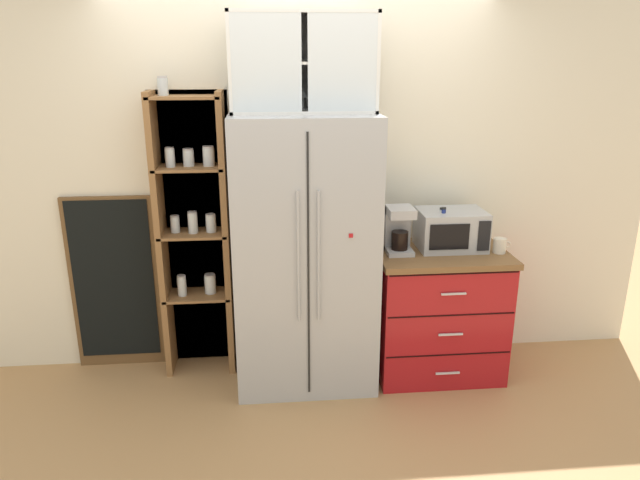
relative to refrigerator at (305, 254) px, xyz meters
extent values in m
plane|color=tan|center=(0.00, -0.03, -0.90)|extent=(10.71, 10.71, 0.00)
cube|color=silver|center=(0.00, 0.37, 0.38)|extent=(5.01, 0.10, 2.55)
cube|color=#ADAFB5|center=(0.00, 0.00, 0.00)|extent=(0.90, 0.64, 1.80)
cube|color=black|center=(0.00, -0.32, 0.00)|extent=(0.01, 0.01, 1.66)
cylinder|color=#ADAFB5|center=(-0.06, -0.33, 0.09)|extent=(0.02, 0.02, 0.81)
cylinder|color=#ADAFB5|center=(0.06, -0.33, 0.09)|extent=(0.02, 0.02, 0.81)
cube|color=red|center=(0.25, -0.32, 0.22)|extent=(0.02, 0.01, 0.02)
cube|color=brown|center=(-0.73, 0.34, 0.06)|extent=(0.51, 0.04, 1.92)
cube|color=olive|center=(-0.94, 0.19, 0.06)|extent=(0.04, 0.25, 1.92)
cube|color=olive|center=(-0.51, 0.19, 0.06)|extent=(0.04, 0.25, 1.92)
cube|color=olive|center=(-0.73, 0.19, -0.35)|extent=(0.45, 0.25, 0.02)
cylinder|color=silver|center=(-0.83, 0.18, -0.27)|extent=(0.06, 0.06, 0.13)
cylinder|color=beige|center=(-0.83, 0.18, -0.29)|extent=(0.05, 0.05, 0.09)
cylinder|color=#B2B2B7|center=(-0.83, 0.18, -0.20)|extent=(0.06, 0.06, 0.01)
cylinder|color=silver|center=(-0.64, 0.20, -0.27)|extent=(0.08, 0.08, 0.12)
cylinder|color=white|center=(-0.64, 0.20, -0.29)|extent=(0.07, 0.07, 0.08)
cylinder|color=#B2B2B7|center=(-0.64, 0.20, -0.21)|extent=(0.07, 0.07, 0.01)
cube|color=olive|center=(-0.73, 0.19, 0.10)|extent=(0.45, 0.25, 0.02)
cylinder|color=silver|center=(-0.85, 0.21, 0.16)|extent=(0.06, 0.06, 0.10)
cylinder|color=white|center=(-0.85, 0.21, 0.14)|extent=(0.05, 0.05, 0.07)
cylinder|color=#B2B2B7|center=(-0.85, 0.21, 0.22)|extent=(0.06, 0.06, 0.01)
cylinder|color=silver|center=(-0.73, 0.18, 0.17)|extent=(0.06, 0.06, 0.13)
cylinder|color=#2D2D2D|center=(-0.73, 0.18, 0.15)|extent=(0.05, 0.05, 0.09)
cylinder|color=#B2B2B7|center=(-0.73, 0.18, 0.25)|extent=(0.06, 0.06, 0.01)
cylinder|color=silver|center=(-0.61, 0.20, 0.16)|extent=(0.07, 0.07, 0.11)
cylinder|color=#E0C67F|center=(-0.61, 0.20, 0.15)|extent=(0.06, 0.06, 0.08)
cylinder|color=#B2B2B7|center=(-0.61, 0.20, 0.22)|extent=(0.06, 0.06, 0.01)
cube|color=olive|center=(-0.73, 0.19, 0.54)|extent=(0.45, 0.25, 0.02)
cylinder|color=silver|center=(-0.84, 0.18, 0.61)|extent=(0.06, 0.06, 0.11)
cylinder|color=#CCB78C|center=(-0.84, 0.18, 0.59)|extent=(0.05, 0.05, 0.08)
cylinder|color=#B2B2B7|center=(-0.84, 0.18, 0.67)|extent=(0.06, 0.06, 0.01)
cylinder|color=silver|center=(-0.73, 0.21, 0.60)|extent=(0.07, 0.07, 0.10)
cylinder|color=#382316|center=(-0.73, 0.21, 0.59)|extent=(0.06, 0.06, 0.07)
cylinder|color=#B2B2B7|center=(-0.73, 0.21, 0.66)|extent=(0.07, 0.07, 0.01)
cylinder|color=silver|center=(-0.60, 0.20, 0.61)|extent=(0.07, 0.07, 0.12)
cylinder|color=brown|center=(-0.60, 0.20, 0.59)|extent=(0.06, 0.06, 0.08)
cylinder|color=#B2B2B7|center=(-0.60, 0.20, 0.67)|extent=(0.07, 0.07, 0.01)
cube|color=olive|center=(-0.73, 0.19, 0.98)|extent=(0.45, 0.25, 0.02)
cylinder|color=silver|center=(-0.86, 0.21, 1.05)|extent=(0.07, 0.07, 0.11)
cylinder|color=#B77A38|center=(-0.86, 0.21, 1.03)|extent=(0.06, 0.06, 0.07)
cylinder|color=#B2B2B7|center=(-0.86, 0.21, 1.10)|extent=(0.06, 0.06, 0.01)
cube|color=#A8161C|center=(0.91, 0.02, -0.48)|extent=(0.85, 0.60, 0.85)
cube|color=brown|center=(0.91, 0.02, -0.03)|extent=(0.88, 0.63, 0.04)
cube|color=black|center=(0.91, -0.29, -0.63)|extent=(0.83, 0.00, 0.01)
cube|color=silver|center=(0.91, -0.30, -0.76)|extent=(0.16, 0.01, 0.01)
cube|color=black|center=(0.91, -0.29, -0.35)|extent=(0.83, 0.00, 0.01)
cube|color=silver|center=(0.91, -0.30, -0.48)|extent=(0.16, 0.01, 0.01)
cube|color=black|center=(0.91, -0.29, -0.06)|extent=(0.83, 0.00, 0.01)
cube|color=silver|center=(0.91, -0.30, -0.19)|extent=(0.16, 0.01, 0.01)
cube|color=#ADAFB5|center=(0.99, 0.07, 0.12)|extent=(0.44, 0.32, 0.26)
cube|color=black|center=(0.93, -0.10, 0.12)|extent=(0.26, 0.01, 0.17)
cube|color=black|center=(1.16, -0.10, 0.12)|extent=(0.08, 0.01, 0.20)
cube|color=#B7B7BC|center=(0.62, 0.00, 0.00)|extent=(0.17, 0.20, 0.03)
cube|color=#B7B7BC|center=(0.62, 0.07, 0.14)|extent=(0.17, 0.06, 0.30)
cube|color=#B7B7BC|center=(0.62, 0.00, 0.27)|extent=(0.17, 0.20, 0.06)
cylinder|color=black|center=(0.62, -0.01, 0.08)|extent=(0.11, 0.11, 0.12)
cylinder|color=silver|center=(1.28, -0.06, 0.04)|extent=(0.08, 0.08, 0.10)
torus|color=silver|center=(1.34, -0.06, 0.04)|extent=(0.05, 0.01, 0.05)
cylinder|color=#2D2D33|center=(0.91, -0.05, 0.03)|extent=(0.08, 0.08, 0.09)
torus|color=#2D2D33|center=(0.97, -0.05, 0.03)|extent=(0.05, 0.01, 0.05)
cylinder|color=navy|center=(0.91, 0.02, 0.09)|extent=(0.07, 0.07, 0.22)
cone|color=navy|center=(0.91, 0.02, 0.21)|extent=(0.07, 0.07, 0.04)
cylinder|color=navy|center=(0.91, 0.02, 0.24)|extent=(0.03, 0.03, 0.07)
cylinder|color=black|center=(0.91, 0.02, 0.28)|extent=(0.03, 0.03, 0.01)
cylinder|color=silver|center=(0.91, 0.06, 0.09)|extent=(0.07, 0.07, 0.20)
cone|color=silver|center=(0.91, 0.06, 0.20)|extent=(0.07, 0.07, 0.04)
cylinder|color=silver|center=(0.91, 0.06, 0.23)|extent=(0.03, 0.03, 0.07)
cylinder|color=black|center=(0.91, 0.06, 0.27)|extent=(0.03, 0.03, 0.01)
cube|color=silver|center=(0.00, 0.17, 1.19)|extent=(0.87, 0.02, 0.58)
cube|color=silver|center=(0.00, 0.02, 1.47)|extent=(0.87, 0.32, 0.02)
cube|color=silver|center=(0.00, 0.02, 0.91)|extent=(0.87, 0.32, 0.02)
cube|color=silver|center=(-0.42, 0.02, 1.19)|extent=(0.02, 0.32, 0.58)
cube|color=silver|center=(0.42, 0.02, 1.19)|extent=(0.02, 0.32, 0.58)
cube|color=silver|center=(0.00, 0.02, 1.19)|extent=(0.84, 0.30, 0.02)
cube|color=silver|center=(-0.22, -0.13, 1.19)|extent=(0.40, 0.01, 0.54)
cube|color=silver|center=(0.22, -0.13, 1.19)|extent=(0.40, 0.01, 0.54)
cylinder|color=silver|center=(-0.30, 0.02, 0.92)|extent=(0.05, 0.05, 0.00)
cylinder|color=silver|center=(-0.30, 0.02, 0.95)|extent=(0.01, 0.01, 0.07)
cone|color=silver|center=(-0.30, 0.02, 1.01)|extent=(0.06, 0.06, 0.05)
cylinder|color=silver|center=(0.00, 0.02, 0.92)|extent=(0.05, 0.05, 0.00)
cylinder|color=silver|center=(0.00, 0.02, 0.95)|extent=(0.01, 0.01, 0.07)
cone|color=silver|center=(0.00, 0.02, 1.01)|extent=(0.06, 0.06, 0.05)
cylinder|color=silver|center=(0.30, 0.02, 0.92)|extent=(0.05, 0.05, 0.00)
cylinder|color=silver|center=(0.30, 0.02, 0.95)|extent=(0.01, 0.01, 0.07)
cone|color=silver|center=(0.30, 0.02, 1.01)|extent=(0.06, 0.06, 0.05)
cylinder|color=white|center=(-0.26, 0.02, 1.23)|extent=(0.06, 0.06, 0.07)
cylinder|color=white|center=(0.26, 0.02, 1.23)|extent=(0.06, 0.06, 0.07)
cube|color=brown|center=(-1.30, 0.30, -0.28)|extent=(0.60, 0.04, 1.24)
cube|color=black|center=(-1.30, 0.28, -0.25)|extent=(0.54, 0.01, 1.14)
camera|label=1|loc=(-0.23, -3.56, 1.24)|focal=32.56mm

